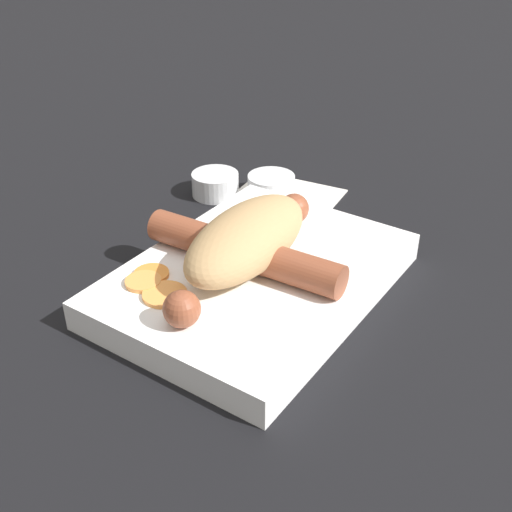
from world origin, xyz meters
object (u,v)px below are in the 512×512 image
(food_tray, at_px, (256,279))
(sausage, at_px, (243,252))
(bread_roll, at_px, (246,239))
(condiment_cup_near, at_px, (271,188))
(condiment_cup_far, at_px, (215,185))

(food_tray, relative_size, sausage, 1.23)
(bread_roll, height_order, sausage, bread_roll)
(food_tray, distance_m, condiment_cup_near, 0.18)
(food_tray, relative_size, condiment_cup_far, 4.96)
(bread_roll, bearing_deg, condiment_cup_far, 45.55)
(condiment_cup_far, bearing_deg, food_tray, -132.27)
(sausage, bearing_deg, condiment_cup_far, 44.52)
(sausage, bearing_deg, condiment_cup_near, 25.56)
(condiment_cup_near, bearing_deg, food_tray, -151.01)
(condiment_cup_near, bearing_deg, sausage, -154.44)
(food_tray, relative_size, condiment_cup_near, 4.96)
(bread_roll, bearing_deg, food_tray, -83.30)
(food_tray, xyz_separation_m, bread_roll, (-0.00, 0.01, 0.04))
(food_tray, distance_m, sausage, 0.03)
(bread_roll, distance_m, sausage, 0.01)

